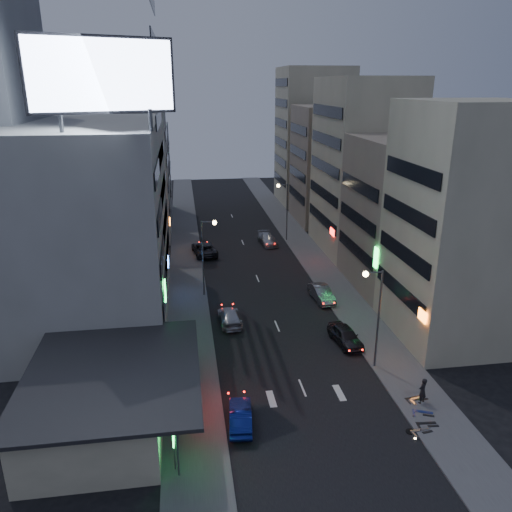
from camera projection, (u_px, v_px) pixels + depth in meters
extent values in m
plane|color=black|center=(317.00, 422.00, 32.89)|extent=(180.00, 180.00, 0.00)
cube|color=#4C4C4F|center=(187.00, 270.00, 59.80)|extent=(4.00, 120.00, 0.12)
cube|color=#4C4C4F|center=(316.00, 263.00, 62.03)|extent=(4.00, 120.00, 0.12)
cube|color=beige|center=(99.00, 400.00, 32.23)|extent=(8.00, 12.00, 3.60)
cube|color=black|center=(112.00, 373.00, 31.73)|extent=(11.00, 13.00, 0.25)
cube|color=black|center=(178.00, 376.00, 32.51)|extent=(0.12, 4.00, 0.90)
cube|color=#FF1E14|center=(179.00, 376.00, 32.52)|extent=(0.04, 3.70, 0.70)
cube|color=#A5A4A0|center=(87.00, 222.00, 46.28)|extent=(14.00, 24.00, 18.00)
cube|color=beige|center=(463.00, 225.00, 41.52)|extent=(10.00, 11.00, 20.00)
cube|color=gray|center=(407.00, 214.00, 53.00)|extent=(11.00, 12.00, 16.00)
cube|color=beige|center=(362.00, 167.00, 64.10)|extent=(10.00, 14.00, 22.00)
cube|color=#A5A4A0|center=(128.00, 168.00, 69.54)|extent=(11.00, 10.00, 20.00)
cube|color=gray|center=(133.00, 171.00, 82.44)|extent=(12.00, 10.00, 15.00)
cube|color=gray|center=(332.00, 165.00, 78.84)|extent=(11.00, 12.00, 18.00)
cube|color=beige|center=(313.00, 137.00, 91.02)|extent=(12.00, 12.00, 24.00)
cylinder|color=#595B60|center=(61.00, 121.00, 33.89)|extent=(0.30, 0.30, 1.50)
cylinder|color=#595B60|center=(150.00, 120.00, 34.72)|extent=(0.30, 0.30, 1.50)
cube|color=black|center=(102.00, 75.00, 33.34)|extent=(9.52, 3.75, 5.00)
cube|color=#BCCFFB|center=(103.00, 75.00, 33.16)|extent=(9.04, 3.34, 4.60)
cylinder|color=#595B60|center=(378.00, 320.00, 38.03)|extent=(0.16, 0.16, 8.00)
cylinder|color=#595B60|center=(374.00, 272.00, 36.66)|extent=(1.40, 0.10, 0.10)
sphere|color=#FFD88C|center=(366.00, 274.00, 36.61)|extent=(0.44, 0.44, 0.44)
cylinder|color=#595B60|center=(203.00, 259.00, 51.24)|extent=(0.16, 0.16, 8.00)
cylinder|color=#595B60|center=(209.00, 222.00, 50.06)|extent=(1.40, 0.10, 0.10)
sphere|color=#FFD88C|center=(215.00, 223.00, 50.17)|extent=(0.44, 0.44, 0.44)
cylinder|color=#595B60|center=(287.00, 212.00, 69.81)|extent=(0.16, 0.16, 8.00)
cylinder|color=#595B60|center=(283.00, 185.00, 68.44)|extent=(1.40, 0.10, 0.10)
sphere|color=#FFD88C|center=(278.00, 186.00, 68.39)|extent=(0.44, 0.44, 0.44)
imported|color=#29282D|center=(345.00, 336.00, 42.63)|extent=(2.40, 4.67, 1.52)
imported|color=gray|center=(321.00, 293.00, 51.24)|extent=(2.03, 4.73, 1.52)
imported|color=#2A292F|center=(204.00, 249.00, 64.97)|extent=(3.47, 6.15, 1.62)
imported|color=#98999F|center=(268.00, 239.00, 69.21)|extent=(2.49, 5.17, 1.45)
imported|color=navy|center=(240.00, 416.00, 32.46)|extent=(1.83, 4.24, 1.36)
imported|color=#ABADB4|center=(230.00, 317.00, 46.29)|extent=(2.13, 4.78, 1.36)
imported|color=black|center=(423.00, 391.00, 34.45)|extent=(0.83, 0.75, 1.91)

